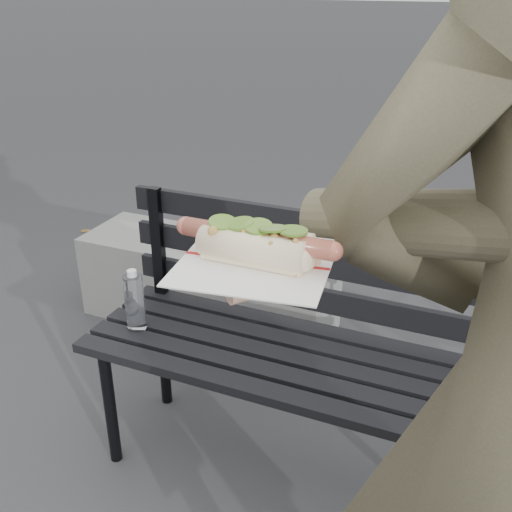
% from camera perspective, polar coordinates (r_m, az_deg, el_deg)
% --- Properties ---
extents(park_bench, '(1.50, 0.44, 0.88)m').
position_cam_1_polar(park_bench, '(1.86, 6.48, -7.73)').
color(park_bench, black).
rests_on(park_bench, ground).
extents(concrete_block, '(1.20, 0.40, 0.40)m').
position_cam_1_polar(concrete_block, '(2.86, -4.55, -2.55)').
color(concrete_block, slate).
rests_on(concrete_block, ground).
extents(held_hotdog, '(0.63, 0.32, 0.20)m').
position_cam_1_polar(held_hotdog, '(0.77, 15.85, 1.99)').
color(held_hotdog, '#46442E').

